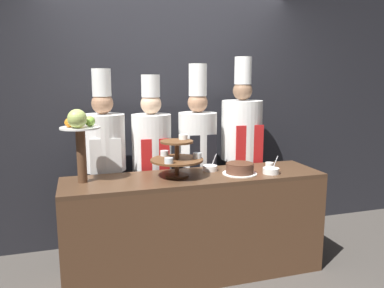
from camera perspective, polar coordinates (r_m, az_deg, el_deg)
name	(u,v)px	position (r m, az deg, el deg)	size (l,w,h in m)	color
wall_back	(170,106)	(3.88, -3.38, 5.80)	(10.00, 0.06, 2.80)	#232328
buffet_counter	(195,226)	(3.27, 0.52, -12.34)	(2.18, 0.56, 0.88)	brown
tiered_stand	(177,157)	(3.06, -2.29, -1.96)	(0.43, 0.43, 0.34)	brown
fruit_pedestal	(80,132)	(2.95, -16.77, 1.82)	(0.30, 0.30, 0.58)	brown
cake_round	(240,169)	(3.19, 7.29, -3.76)	(0.29, 0.29, 0.09)	white
cup_white	(269,166)	(3.42, 11.71, -3.24)	(0.07, 0.07, 0.06)	white
serving_bowl_near	(271,171)	(3.25, 11.95, -4.00)	(0.14, 0.14, 0.15)	white
serving_bowl_far	(210,168)	(3.28, 2.78, -3.67)	(0.13, 0.13, 0.15)	white
chef_left	(105,160)	(3.46, -13.16, -2.44)	(0.38, 0.38, 1.77)	#28282D
chef_center_left	(152,159)	(3.52, -6.12, -2.22)	(0.36, 0.36, 1.72)	black
chef_center_right	(198,153)	(3.62, 0.86, -1.43)	(0.37, 0.37, 1.82)	#28282D
chef_right	(241,147)	(3.78, 7.52, -0.39)	(0.40, 0.40, 1.89)	#38332D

